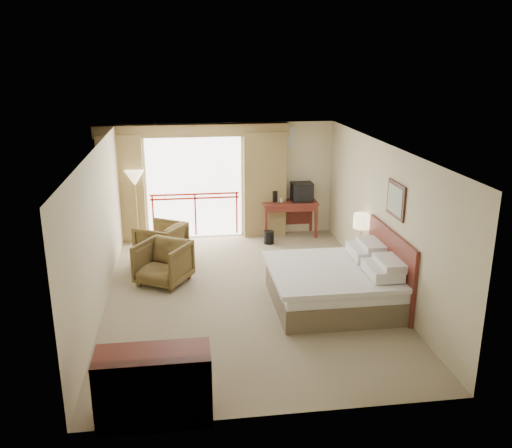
{
  "coord_description": "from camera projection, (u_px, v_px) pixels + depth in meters",
  "views": [
    {
      "loc": [
        -1.06,
        -8.99,
        4.17
      ],
      "look_at": [
        0.24,
        0.4,
        1.21
      ],
      "focal_mm": 38.0,
      "sensor_mm": 36.0,
      "label": 1
    }
  ],
  "objects": [
    {
      "name": "book",
      "position": [
        148.0,
        246.0,
        10.93
      ],
      "size": [
        0.2,
        0.26,
        0.02
      ],
      "primitive_type": "imported",
      "rotation": [
        0.0,
        0.0,
        0.13
      ],
      "color": "white",
      "rests_on": "side_table"
    },
    {
      "name": "nightstand",
      "position": [
        361.0,
        259.0,
        10.74
      ],
      "size": [
        0.42,
        0.5,
        0.6
      ],
      "primitive_type": "cube",
      "rotation": [
        0.0,
        0.0,
        0.0
      ],
      "color": "#5A1C18",
      "rests_on": "floor"
    },
    {
      "name": "wastebasket",
      "position": [
        269.0,
        237.0,
        12.52
      ],
      "size": [
        0.25,
        0.25,
        0.3
      ],
      "primitive_type": "cylinder",
      "rotation": [
        0.0,
        0.0,
        0.04
      ],
      "color": "black",
      "rests_on": "floor"
    },
    {
      "name": "balcony_railing",
      "position": [
        195.0,
        204.0,
        12.81
      ],
      "size": [
        2.09,
        0.03,
        1.02
      ],
      "color": "#B41D0F",
      "rests_on": "wall_back"
    },
    {
      "name": "curtain_left",
      "position": [
        122.0,
        189.0,
        12.36
      ],
      "size": [
        1.0,
        0.26,
        2.5
      ],
      "primitive_type": "cube",
      "color": "olive",
      "rests_on": "wall_back"
    },
    {
      "name": "phone",
      "position": [
        362.0,
        245.0,
        10.49
      ],
      "size": [
        0.22,
        0.18,
        0.09
      ],
      "primitive_type": "cube",
      "rotation": [
        0.0,
        0.0,
        -0.14
      ],
      "color": "black",
      "rests_on": "nightstand"
    },
    {
      "name": "coffee_maker",
      "position": [
        275.0,
        196.0,
        12.79
      ],
      "size": [
        0.15,
        0.15,
        0.27
      ],
      "primitive_type": "cylinder",
      "rotation": [
        0.0,
        0.0,
        0.26
      ],
      "color": "black",
      "rests_on": "desk"
    },
    {
      "name": "valance",
      "position": [
        193.0,
        131.0,
        12.22
      ],
      "size": [
        4.4,
        0.22,
        0.28
      ],
      "primitive_type": "cube",
      "color": "olive",
      "rests_on": "wall_back"
    },
    {
      "name": "side_table",
      "position": [
        148.0,
        253.0,
        10.97
      ],
      "size": [
        0.45,
        0.45,
        0.49
      ],
      "rotation": [
        0.0,
        0.0,
        -0.25
      ],
      "color": "black",
      "rests_on": "floor"
    },
    {
      "name": "wall_left",
      "position": [
        99.0,
        230.0,
        9.16
      ],
      "size": [
        0.0,
        7.0,
        7.0
      ],
      "primitive_type": "plane",
      "rotation": [
        1.57,
        0.0,
        1.57
      ],
      "color": "beige",
      "rests_on": "ground"
    },
    {
      "name": "desk",
      "position": [
        289.0,
        208.0,
        12.99
      ],
      "size": [
        1.31,
        0.63,
        0.86
      ],
      "rotation": [
        0.0,
        0.0,
        -0.04
      ],
      "color": "#5A1C18",
      "rests_on": "floor"
    },
    {
      "name": "armchair_far",
      "position": [
        162.0,
        260.0,
        11.56
      ],
      "size": [
        1.21,
        1.2,
        0.81
      ],
      "primitive_type": "imported",
      "rotation": [
        0.0,
        0.0,
        -2.13
      ],
      "color": "#4D3B1B",
      "rests_on": "floor"
    },
    {
      "name": "cup",
      "position": [
        281.0,
        200.0,
        12.79
      ],
      "size": [
        0.06,
        0.06,
        0.09
      ],
      "primitive_type": "cylinder",
      "rotation": [
        0.0,
        0.0,
        -0.03
      ],
      "color": "white",
      "rests_on": "desk"
    },
    {
      "name": "ceiling",
      "position": [
        245.0,
        147.0,
        9.08
      ],
      "size": [
        7.0,
        7.0,
        0.0
      ],
      "primitive_type": "plane",
      "rotation": [
        3.14,
        0.0,
        0.0
      ],
      "color": "white",
      "rests_on": "wall_back"
    },
    {
      "name": "wall_front",
      "position": [
        282.0,
        314.0,
        6.17
      ],
      "size": [
        5.0,
        0.0,
        5.0
      ],
      "primitive_type": "plane",
      "rotation": [
        -1.57,
        0.0,
        0.0
      ],
      "color": "beige",
      "rests_on": "ground"
    },
    {
      "name": "wall_right",
      "position": [
        383.0,
        218.0,
        9.81
      ],
      "size": [
        0.0,
        7.0,
        7.0
      ],
      "primitive_type": "plane",
      "rotation": [
        1.57,
        0.0,
        -1.57
      ],
      "color": "beige",
      "rests_on": "ground"
    },
    {
      "name": "armchair_near",
      "position": [
        164.0,
        283.0,
        10.38
      ],
      "size": [
        1.21,
        1.22,
        0.82
      ],
      "primitive_type": "imported",
      "rotation": [
        0.0,
        0.0,
        -0.54
      ],
      "color": "#4D3B1B",
      "rests_on": "floor"
    },
    {
      "name": "floor_lamp",
      "position": [
        135.0,
        181.0,
        12.14
      ],
      "size": [
        0.44,
        0.44,
        1.72
      ],
      "rotation": [
        0.0,
        0.0,
        0.1
      ],
      "color": "tan",
      "rests_on": "floor"
    },
    {
      "name": "hvac_vent",
      "position": [
        283.0,
        137.0,
        12.63
      ],
      "size": [
        0.5,
        0.04,
        0.5
      ],
      "primitive_type": "cube",
      "color": "silver",
      "rests_on": "wall_back"
    },
    {
      "name": "floor",
      "position": [
        246.0,
        294.0,
        9.88
      ],
      "size": [
        7.0,
        7.0,
        0.0
      ],
      "primitive_type": "plane",
      "color": "#887A5C",
      "rests_on": "ground"
    },
    {
      "name": "framed_art",
      "position": [
        396.0,
        200.0,
        9.09
      ],
      "size": [
        0.04,
        0.72,
        0.6
      ],
      "color": "black",
      "rests_on": "wall_right"
    },
    {
      "name": "tv",
      "position": [
        302.0,
        192.0,
        12.84
      ],
      "size": [
        0.49,
        0.39,
        0.45
      ],
      "rotation": [
        0.0,
        0.0,
        -0.29
      ],
      "color": "black",
      "rests_on": "desk"
    },
    {
      "name": "curtain_right",
      "position": [
        265.0,
        185.0,
        12.79
      ],
      "size": [
        1.0,
        0.26,
        2.5
      ],
      "primitive_type": "cube",
      "color": "olive",
      "rests_on": "wall_back"
    },
    {
      "name": "headboard",
      "position": [
        390.0,
        266.0,
        9.44
      ],
      "size": [
        0.06,
        2.1,
        1.3
      ],
      "primitive_type": "cube",
      "color": "#5A1C18",
      "rests_on": "wall_right"
    },
    {
      "name": "wall_back",
      "position": [
        228.0,
        180.0,
        12.79
      ],
      "size": [
        5.0,
        0.0,
        5.0
      ],
      "primitive_type": "plane",
      "rotation": [
        1.57,
        0.0,
        0.0
      ],
      "color": "beige",
      "rests_on": "ground"
    },
    {
      "name": "bed",
      "position": [
        336.0,
        284.0,
        9.4
      ],
      "size": [
        2.13,
        2.06,
        0.97
      ],
      "color": "brown",
      "rests_on": "floor"
    },
    {
      "name": "dresser",
      "position": [
        154.0,
        386.0,
        6.36
      ],
      "size": [
        1.34,
        0.57,
        0.89
      ],
      "rotation": [
        0.0,
        0.0,
        -0.08
      ],
      "color": "#5A1C18",
      "rests_on": "floor"
    },
    {
      "name": "balcony_door",
      "position": [
        194.0,
        188.0,
        12.71
      ],
      "size": [
        2.4,
        0.0,
        2.4
      ],
      "primitive_type": "plane",
      "rotation": [
        1.57,
        0.0,
        0.0
      ],
      "color": "white",
      "rests_on": "wall_back"
    },
    {
      "name": "table_lamp",
      "position": [
        362.0,
        222.0,
        10.56
      ],
      "size": [
        0.34,
        0.34,
        0.6
      ],
      "rotation": [
        0.0,
        0.0,
        0.13
      ],
      "color": "tan",
      "rests_on": "nightstand"
    }
  ]
}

